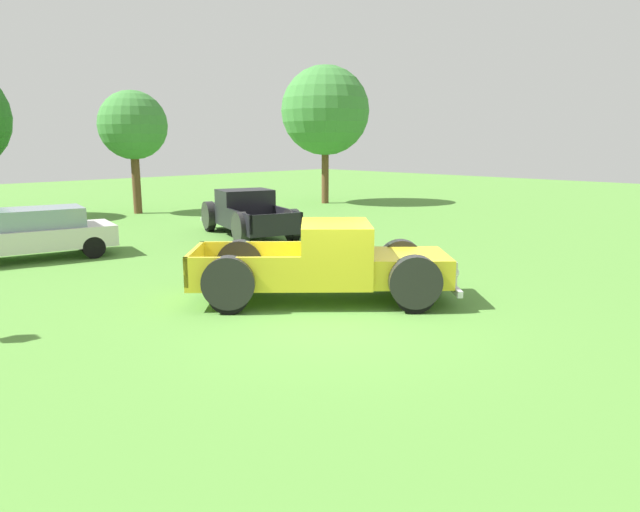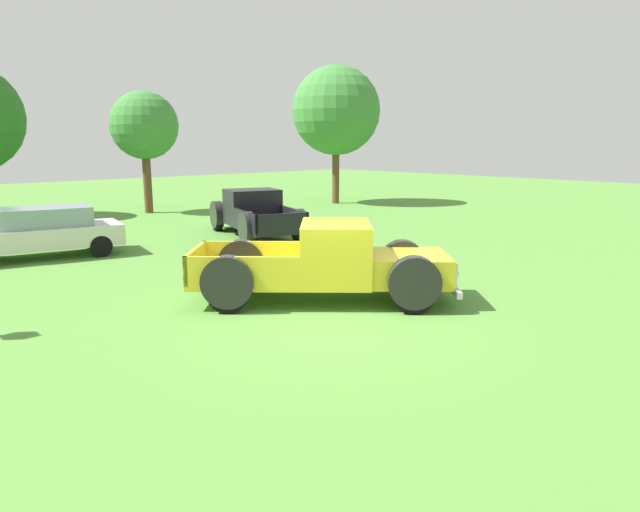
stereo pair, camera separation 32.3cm
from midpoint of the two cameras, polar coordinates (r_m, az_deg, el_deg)
The scene contains 6 objects.
ground_plane at distance 10.37m, azimuth 0.43°, elevation -6.00°, with size 80.00×80.00×0.00m, color #548C38.
pickup_truck_foreground at distance 11.17m, azimuth 1.06°, elevation -0.79°, with size 4.91×4.82×1.56m.
pickup_truck_behind_left at distance 19.29m, azimuth -8.05°, elevation 4.24°, with size 3.26×5.34×1.54m.
sedan_distant_a at distance 17.07m, azimuth -27.29°, elevation 2.10°, with size 4.35×2.51×1.37m.
oak_tree_east at distance 26.23m, azimuth -18.62°, elevation 12.27°, with size 2.92×2.92×5.26m.
oak_tree_west at distance 29.19m, azimuth 0.20°, elevation 14.36°, with size 4.40×4.40×6.82m.
Camera 1 is at (-7.14, -6.86, 3.10)m, focal length 31.90 mm.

